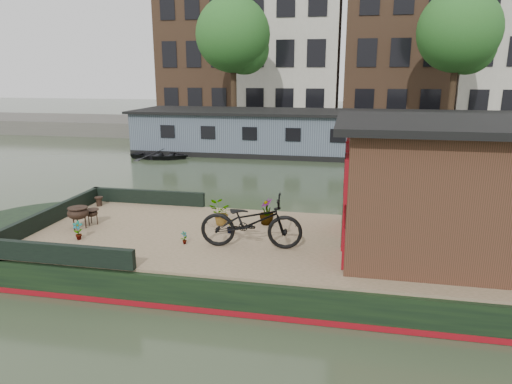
% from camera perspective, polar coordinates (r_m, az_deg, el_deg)
% --- Properties ---
extents(ground, '(120.00, 120.00, 0.00)m').
position_cam_1_polar(ground, '(9.33, 7.99, -9.97)').
color(ground, '#2B3924').
rests_on(ground, ground).
extents(houseboat_hull, '(14.01, 4.02, 0.60)m').
position_cam_1_polar(houseboat_hull, '(9.37, -0.18, -7.88)').
color(houseboat_hull, black).
rests_on(houseboat_hull, ground).
extents(houseboat_deck, '(11.80, 3.80, 0.05)m').
position_cam_1_polar(houseboat_deck, '(9.09, 8.13, -6.38)').
color(houseboat_deck, '#977B5D').
rests_on(houseboat_deck, houseboat_hull).
extents(bow_bulwark, '(3.00, 4.00, 0.35)m').
position_cam_1_polar(bow_bulwark, '(10.54, -20.54, -3.08)').
color(bow_bulwark, black).
rests_on(bow_bulwark, houseboat_deck).
extents(cabin, '(4.00, 3.50, 2.42)m').
position_cam_1_polar(cabin, '(8.89, 22.62, 0.61)').
color(cabin, '#332013').
rests_on(cabin, houseboat_deck).
extents(bicycle, '(1.98, 0.84, 1.01)m').
position_cam_1_polar(bicycle, '(8.58, -0.61, -3.73)').
color(bicycle, black).
rests_on(bicycle, houseboat_deck).
extents(potted_plant_a, '(0.23, 0.19, 0.38)m').
position_cam_1_polar(potted_plant_a, '(9.73, -21.38, -4.51)').
color(potted_plant_a, maroon).
rests_on(potted_plant_a, houseboat_deck).
extents(potted_plant_b, '(0.17, 0.19, 0.28)m').
position_cam_1_polar(potted_plant_b, '(9.47, -3.31, -4.31)').
color(potted_plant_b, brown).
rests_on(potted_plant_b, houseboat_deck).
extents(potted_plant_c, '(0.57, 0.52, 0.53)m').
position_cam_1_polar(potted_plant_c, '(9.96, -4.51, -2.65)').
color(potted_plant_c, '#A96431').
rests_on(potted_plant_c, houseboat_deck).
extents(potted_plant_d, '(0.42, 0.42, 0.58)m').
position_cam_1_polar(potted_plant_d, '(9.96, 1.34, -2.45)').
color(potted_plant_d, maroon).
rests_on(potted_plant_d, houseboat_deck).
extents(potted_plant_e, '(0.15, 0.16, 0.26)m').
position_cam_1_polar(potted_plant_e, '(8.97, -8.96, -5.65)').
color(potted_plant_e, '#9E382E').
rests_on(potted_plant_e, houseboat_deck).
extents(brazier_front, '(0.57, 0.57, 0.47)m').
position_cam_1_polar(brazier_front, '(10.41, -21.30, -3.03)').
color(brazier_front, black).
rests_on(brazier_front, houseboat_deck).
extents(brazier_rear, '(0.40, 0.40, 0.35)m').
position_cam_1_polar(brazier_rear, '(10.58, -19.79, -2.95)').
color(brazier_rear, black).
rests_on(brazier_rear, houseboat_deck).
extents(bollard_port, '(0.20, 0.20, 0.23)m').
position_cam_1_polar(bollard_port, '(12.03, -19.03, -1.12)').
color(bollard_port, black).
rests_on(bollard_port, houseboat_deck).
extents(bollard_stbd, '(0.19, 0.19, 0.22)m').
position_cam_1_polar(bollard_stbd, '(9.57, -28.55, -6.13)').
color(bollard_stbd, black).
rests_on(bollard_stbd, houseboat_deck).
extents(dinghy, '(2.74, 1.96, 0.57)m').
position_cam_1_polar(dinghy, '(21.94, -11.87, 4.87)').
color(dinghy, black).
rests_on(dinghy, ground).
extents(far_houseboat, '(20.40, 4.40, 2.11)m').
position_cam_1_polar(far_houseboat, '(22.67, 10.32, 7.01)').
color(far_houseboat, '#525D6D').
rests_on(far_houseboat, ground).
extents(quay, '(60.00, 6.00, 0.90)m').
position_cam_1_polar(quay, '(29.19, 10.58, 7.60)').
color(quay, '#47443F').
rests_on(quay, ground).
extents(townhouse_row, '(27.25, 8.00, 16.50)m').
position_cam_1_polar(townhouse_row, '(36.22, 11.65, 20.67)').
color(townhouse_row, brown).
rests_on(townhouse_row, ground).
extents(tree_left, '(4.40, 4.40, 7.40)m').
position_cam_1_polar(tree_left, '(28.45, -2.56, 18.64)').
color(tree_left, '#332316').
rests_on(tree_left, quay).
extents(tree_right, '(4.40, 4.40, 7.40)m').
position_cam_1_polar(tree_right, '(28.23, 24.24, 17.48)').
color(tree_right, '#332316').
rests_on(tree_right, quay).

